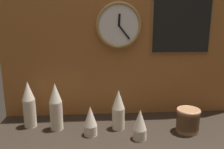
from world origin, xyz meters
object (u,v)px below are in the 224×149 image
Objects in this scene: cup_stack_center at (118,109)px; menu_board at (183,6)px; bowl_stack_right at (188,120)px; cup_stack_far_left at (29,104)px; cup_stack_left at (56,106)px; wall_clock at (119,25)px; cup_stack_center_right at (140,124)px; cup_stack_center_left at (90,121)px.

menu_board reaches higher than cup_stack_center.
bowl_stack_right is 0.23× the size of menu_board.
cup_stack_far_left is 1.00× the size of cup_stack_left.
cup_stack_center_right is at bearing -76.32° from wall_clock.
cup_stack_center_left is (-26.63, 6.54, 0.00)cm from cup_stack_center_right.
cup_stack_center reaches higher than cup_stack_center_right.
menu_board is (2.93, 28.34, 63.86)cm from bowl_stack_right.
cup_stack_far_left is 1.66× the size of cup_stack_center_left.
cup_stack_center_right is at bearing -13.80° from cup_stack_center_left.
cup_stack_center_right is 0.59× the size of wall_clock.
cup_stack_center is 0.83× the size of wall_clock.
bowl_stack_right is at bearing 0.19° from cup_stack_center_left.
cup_stack_center_right is 17.32cm from cup_stack_center.
wall_clock is (-37.61, 27.45, 52.39)cm from bowl_stack_right.
wall_clock is (18.32, 27.63, 51.18)cm from cup_stack_center_left.
cup_stack_center_left is (-16.30, -6.92, -3.48)cm from cup_stack_center.
bowl_stack_right is (92.59, -13.55, -6.77)cm from cup_stack_far_left.
wall_clock reaches higher than bowl_stack_right.
cup_stack_center_right is 0.28× the size of menu_board.
cup_stack_center is at bearing 127.50° from cup_stack_center_right.
cup_stack_left is 76.83cm from bowl_stack_right.
cup_stack_center is 76.02cm from menu_board.
cup_stack_far_left is (-63.29, 20.27, 5.56)cm from cup_stack_center_right.
cup_stack_far_left is 1.17× the size of cup_stack_center.
cup_stack_center_right is at bearing -167.08° from bowl_stack_right.
cup_stack_center_right and cup_stack_center_left have the same top height.
cup_stack_left reaches higher than cup_stack_center_right.
wall_clock is at bearing -178.74° from menu_board.
cup_stack_center is 1.74× the size of bowl_stack_right.
cup_stack_far_left is at bearing 159.47° from cup_stack_center_left.
cup_stack_far_left is at bearing 171.68° from bowl_stack_right.
menu_board reaches higher than cup_stack_left.
cup_stack_left is at bearing -16.24° from cup_stack_far_left.
cup_stack_center is 1.41× the size of cup_stack_center_left.
cup_stack_center_right is 27.42cm from cup_stack_center_left.
cup_stack_left is 1.17× the size of cup_stack_center.
cup_stack_center is at bearing -153.09° from menu_board.
cup_stack_center is 52.05cm from wall_clock.
cup_stack_center_right is at bearing -52.50° from cup_stack_center.
bowl_stack_right is at bearing -8.32° from cup_stack_far_left.
cup_stack_far_left is 0.47× the size of menu_board.
cup_stack_far_left reaches higher than cup_stack_center.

